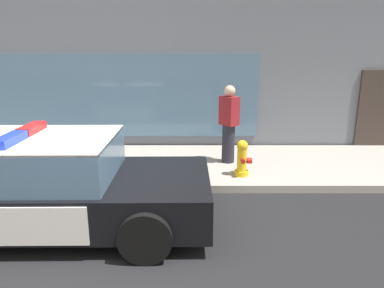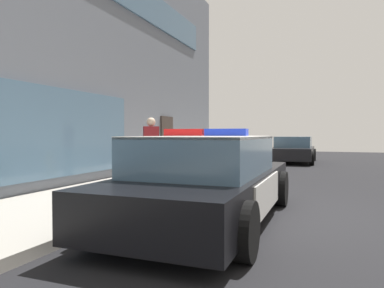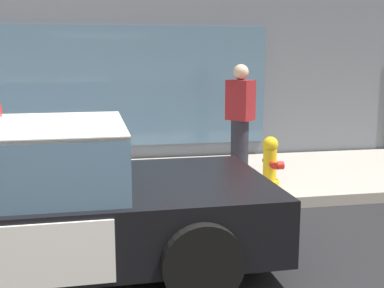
# 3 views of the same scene
# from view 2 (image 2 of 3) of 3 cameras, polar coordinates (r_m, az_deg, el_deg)

# --- Properties ---
(ground) EXTENTS (48.00, 48.00, 0.00)m
(ground) POSITION_cam_2_polar(r_m,az_deg,el_deg) (6.71, 11.03, -10.57)
(ground) COLOR black
(sidewalk) EXTENTS (48.00, 2.86, 0.15)m
(sidewalk) POSITION_cam_2_polar(r_m,az_deg,el_deg) (7.99, -13.38, -8.08)
(sidewalk) COLOR #A39E93
(sidewalk) RESTS_ON ground
(police_cruiser) EXTENTS (4.97, 2.17, 1.49)m
(police_cruiser) POSITION_cam_2_polar(r_m,az_deg,el_deg) (5.74, 2.56, -5.73)
(police_cruiser) COLOR black
(police_cruiser) RESTS_ON ground
(fire_hydrant) EXTENTS (0.34, 0.39, 0.73)m
(fire_hydrant) POSITION_cam_2_polar(r_m,az_deg,el_deg) (9.44, -1.34, -3.93)
(fire_hydrant) COLOR gold
(fire_hydrant) RESTS_ON sidewalk
(car_down_street) EXTENTS (4.46, 2.10, 1.29)m
(car_down_street) POSITION_cam_2_polar(r_m,az_deg,el_deg) (18.39, 16.04, -0.89)
(car_down_street) COLOR black
(car_down_street) RESTS_ON ground
(pedestrian_on_sidewalk) EXTENTS (0.45, 0.48, 1.71)m
(pedestrian_on_sidewalk) POSITION_cam_2_polar(r_m,az_deg,el_deg) (9.61, -6.61, -0.79)
(pedestrian_on_sidewalk) COLOR #23232D
(pedestrian_on_sidewalk) RESTS_ON sidewalk
(parking_meter) EXTENTS (0.12, 0.18, 1.34)m
(parking_meter) POSITION_cam_2_polar(r_m,az_deg,el_deg) (13.46, 6.11, 0.18)
(parking_meter) COLOR slate
(parking_meter) RESTS_ON sidewalk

